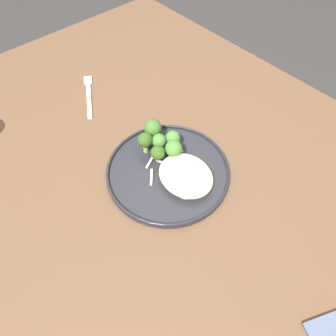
{
  "coord_description": "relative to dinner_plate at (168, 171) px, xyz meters",
  "views": [
    {
      "loc": [
        0.35,
        -0.31,
        1.33
      ],
      "look_at": [
        0.04,
        -0.03,
        0.76
      ],
      "focal_mm": 32.68,
      "sensor_mm": 36.0,
      "label": 1
    }
  ],
  "objects": [
    {
      "name": "onion_sliver_short_strip",
      "position": [
        -0.04,
        0.06,
        0.01
      ],
      "size": [
        0.04,
        0.01,
        0.0
      ],
      "primitive_type": "cube",
      "rotation": [
        0.0,
        0.0,
        3.14
      ],
      "color": "silver",
      "rests_on": "dinner_plate"
    },
    {
      "name": "seared_scallop_tilted_round",
      "position": [
        0.04,
        0.04,
        0.01
      ],
      "size": [
        0.03,
        0.03,
        0.02
      ],
      "color": "#E5C689",
      "rests_on": "dinner_plate"
    },
    {
      "name": "broccoli_floret_tall_stalk",
      "position": [
        -0.05,
        0.06,
        0.03
      ],
      "size": [
        0.04,
        0.04,
        0.05
      ],
      "color": "#89A356",
      "rests_on": "dinner_plate"
    },
    {
      "name": "broccoli_floret_right_tilted",
      "position": [
        -0.02,
        0.03,
        0.04
      ],
      "size": [
        0.04,
        0.04,
        0.06
      ],
      "color": "#89A356",
      "rests_on": "dinner_plate"
    },
    {
      "name": "broccoli_floret_near_rim",
      "position": [
        -0.04,
        0.0,
        0.03
      ],
      "size": [
        0.04,
        0.04,
        0.05
      ],
      "color": "#7A994C",
      "rests_on": "dinner_plate"
    },
    {
      "name": "dinner_fork",
      "position": [
        -0.36,
        0.01,
        -0.01
      ],
      "size": [
        0.17,
        0.11,
        0.0
      ],
      "color": "silver",
      "rests_on": "wooden_dining_table"
    },
    {
      "name": "ground",
      "position": [
        -0.04,
        0.03,
        -0.75
      ],
      "size": [
        6.0,
        6.0,
        0.0
      ],
      "primitive_type": "plane",
      "color": "#2D2B28"
    },
    {
      "name": "broccoli_floret_rear_charred",
      "position": [
        -0.06,
        0.03,
        0.03
      ],
      "size": [
        0.04,
        0.04,
        0.05
      ],
      "color": "#7A994C",
      "rests_on": "dinner_plate"
    },
    {
      "name": "broccoli_floret_split_head",
      "position": [
        -0.1,
        0.04,
        0.04
      ],
      "size": [
        0.04,
        0.04,
        0.06
      ],
      "color": "#7A994C",
      "rests_on": "dinner_plate"
    },
    {
      "name": "onion_sliver_long_sliver",
      "position": [
        -0.05,
        -0.01,
        0.01
      ],
      "size": [
        0.03,
        0.05,
        0.0
      ],
      "primitive_type": "cube",
      "rotation": [
        0.0,
        0.0,
        5.16
      ],
      "color": "silver",
      "rests_on": "dinner_plate"
    },
    {
      "name": "seared_scallop_tiny_bay",
      "position": [
        0.05,
        -0.02,
        0.01
      ],
      "size": [
        0.03,
        0.03,
        0.01
      ],
      "color": "beige",
      "rests_on": "dinner_plate"
    },
    {
      "name": "dinner_plate",
      "position": [
        0.0,
        0.0,
        0.0
      ],
      "size": [
        0.29,
        0.29,
        0.02
      ],
      "color": "#232328",
      "rests_on": "wooden_dining_table"
    },
    {
      "name": "wooden_dining_table",
      "position": [
        -0.04,
        0.03,
        -0.09
      ],
      "size": [
        1.4,
        1.0,
        0.74
      ],
      "color": "brown",
      "rests_on": "ground"
    },
    {
      "name": "noodle_bed",
      "position": [
        0.05,
        0.01,
        0.02
      ],
      "size": [
        0.13,
        0.11,
        0.04
      ],
      "color": "beige",
      "rests_on": "dinner_plate"
    },
    {
      "name": "onion_sliver_pale_crescent",
      "position": [
        -0.02,
        0.0,
        0.01
      ],
      "size": [
        0.04,
        0.02,
        0.0
      ],
      "primitive_type": "cube",
      "rotation": [
        0.0,
        0.0,
        0.31
      ],
      "color": "silver",
      "rests_on": "dinner_plate"
    },
    {
      "name": "seared_scallop_left_edge",
      "position": [
        0.07,
        -0.01,
        0.01
      ],
      "size": [
        0.03,
        0.03,
        0.02
      ],
      "color": "#E5C689",
      "rests_on": "dinner_plate"
    },
    {
      "name": "onion_sliver_curled_piece",
      "position": [
        -0.01,
        -0.04,
        0.01
      ],
      "size": [
        0.04,
        0.03,
        0.0
      ],
      "primitive_type": "cube",
      "rotation": [
        0.0,
        0.0,
        2.41
      ],
      "color": "silver",
      "rests_on": "dinner_plate"
    },
    {
      "name": "seared_scallop_right_edge",
      "position": [
        0.05,
        0.0,
        0.01
      ],
      "size": [
        0.03,
        0.03,
        0.01
      ],
      "color": "beige",
      "rests_on": "dinner_plate"
    },
    {
      "name": "broccoli_floret_small_sprig",
      "position": [
        -0.08,
        -0.0,
        0.04
      ],
      "size": [
        0.04,
        0.04,
        0.06
      ],
      "color": "#89A356",
      "rests_on": "dinner_plate"
    }
  ]
}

